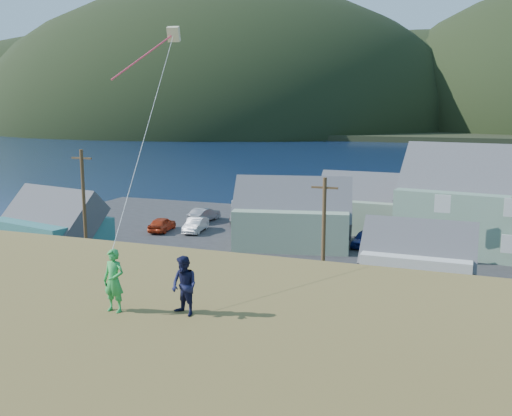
{
  "coord_description": "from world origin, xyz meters",
  "views": [
    {
      "loc": [
        7.86,
        -30.95,
        12.41
      ],
      "look_at": [
        0.89,
        -12.08,
        8.8
      ],
      "focal_mm": 40.0,
      "sensor_mm": 36.0,
      "label": 1
    }
  ],
  "objects_px": {
    "shed_palegreen_far": "(372,205)",
    "kite_flyer_navy": "(184,286)",
    "shed_white": "(418,259)",
    "wharf": "(347,201)",
    "shed_teal": "(52,226)",
    "kite_flyer_green": "(114,281)",
    "shed_palegreen_near": "(293,216)"
  },
  "relations": [
    {
      "from": "shed_teal",
      "to": "kite_flyer_green",
      "type": "height_order",
      "value": "kite_flyer_green"
    },
    {
      "from": "shed_palegreen_near",
      "to": "shed_palegreen_far",
      "type": "bearing_deg",
      "value": 44.59
    },
    {
      "from": "shed_teal",
      "to": "shed_palegreen_near",
      "type": "distance_m",
      "value": 20.5
    },
    {
      "from": "shed_teal",
      "to": "kite_flyer_green",
      "type": "distance_m",
      "value": 35.39
    },
    {
      "from": "shed_palegreen_near",
      "to": "shed_white",
      "type": "xyz_separation_m",
      "value": [
        11.51,
        -9.16,
        -0.55
      ]
    },
    {
      "from": "kite_flyer_navy",
      "to": "shed_palegreen_far",
      "type": "bearing_deg",
      "value": 114.58
    },
    {
      "from": "shed_palegreen_far",
      "to": "kite_flyer_green",
      "type": "distance_m",
      "value": 44.64
    },
    {
      "from": "wharf",
      "to": "kite_flyer_navy",
      "type": "bearing_deg",
      "value": -82.8
    },
    {
      "from": "shed_teal",
      "to": "shed_palegreen_far",
      "type": "relative_size",
      "value": 0.9
    },
    {
      "from": "shed_teal",
      "to": "shed_palegreen_far",
      "type": "xyz_separation_m",
      "value": [
        23.5,
        18.64,
        0.15
      ]
    },
    {
      "from": "wharf",
      "to": "kite_flyer_green",
      "type": "bearing_deg",
      "value": -84.57
    },
    {
      "from": "shed_white",
      "to": "shed_palegreen_far",
      "type": "bearing_deg",
      "value": 109.08
    },
    {
      "from": "wharf",
      "to": "kite_flyer_navy",
      "type": "height_order",
      "value": "kite_flyer_navy"
    },
    {
      "from": "shed_palegreen_near",
      "to": "wharf",
      "type": "bearing_deg",
      "value": 77.4
    },
    {
      "from": "kite_flyer_green",
      "to": "kite_flyer_navy",
      "type": "bearing_deg",
      "value": 15.58
    },
    {
      "from": "wharf",
      "to": "shed_teal",
      "type": "xyz_separation_m",
      "value": [
        -18.11,
        -33.41,
        2.14
      ]
    },
    {
      "from": "wharf",
      "to": "shed_palegreen_far",
      "type": "distance_m",
      "value": 15.88
    },
    {
      "from": "kite_flyer_green",
      "to": "shed_white",
      "type": "bearing_deg",
      "value": 81.12
    },
    {
      "from": "wharf",
      "to": "shed_teal",
      "type": "distance_m",
      "value": 38.06
    },
    {
      "from": "kite_flyer_navy",
      "to": "shed_teal",
      "type": "bearing_deg",
      "value": 157.2
    },
    {
      "from": "shed_white",
      "to": "kite_flyer_navy",
      "type": "distance_m",
      "value": 27.09
    },
    {
      "from": "shed_teal",
      "to": "shed_palegreen_near",
      "type": "bearing_deg",
      "value": 41.88
    },
    {
      "from": "shed_palegreen_far",
      "to": "kite_flyer_green",
      "type": "relative_size",
      "value": 6.68
    },
    {
      "from": "kite_flyer_green",
      "to": "shed_palegreen_near",
      "type": "bearing_deg",
      "value": 102.39
    },
    {
      "from": "shed_white",
      "to": "kite_flyer_navy",
      "type": "height_order",
      "value": "kite_flyer_navy"
    },
    {
      "from": "wharf",
      "to": "shed_palegreen_far",
      "type": "xyz_separation_m",
      "value": [
        5.38,
        -14.77,
        2.29
      ]
    },
    {
      "from": "shed_palegreen_near",
      "to": "kite_flyer_navy",
      "type": "bearing_deg",
      "value": -89.67
    },
    {
      "from": "shed_teal",
      "to": "shed_white",
      "type": "bearing_deg",
      "value": 14.2
    },
    {
      "from": "shed_palegreen_far",
      "to": "kite_flyer_navy",
      "type": "distance_m",
      "value": 44.29
    },
    {
      "from": "shed_palegreen_far",
      "to": "kite_flyer_navy",
      "type": "xyz_separation_m",
      "value": [
        2.03,
        -43.93,
        5.22
      ]
    },
    {
      "from": "shed_teal",
      "to": "shed_white",
      "type": "relative_size",
      "value": 1.32
    },
    {
      "from": "shed_white",
      "to": "shed_palegreen_far",
      "type": "xyz_separation_m",
      "value": [
        -5.85,
        17.72,
        0.46
      ]
    }
  ]
}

